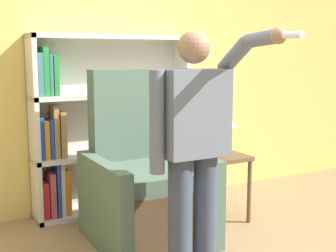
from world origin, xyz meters
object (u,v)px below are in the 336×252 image
Objects in this scene: bookcase at (98,128)px; person_standing at (194,144)px; armchair at (144,188)px; table_lamp at (221,119)px; side_table at (220,167)px.

person_standing is at bearing -88.39° from bookcase.
bookcase is at bearing 91.61° from person_standing.
armchair reaches higher than table_lamp.
bookcase reaches higher than side_table.
person_standing is at bearing -132.70° from table_lamp.
person_standing is at bearing -132.70° from side_table.
person_standing reaches higher than armchair.
bookcase reaches higher than armchair.
armchair is at bearing -83.27° from bookcase.
side_table is at bearing -39.74° from bookcase.
person_standing is 1.18m from table_lamp.
table_lamp is at bearing 0.00° from side_table.
side_table is (0.80, 0.87, -0.42)m from person_standing.
armchair is at bearing -175.72° from table_lamp.
person_standing is (0.04, -1.57, 0.12)m from bookcase.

